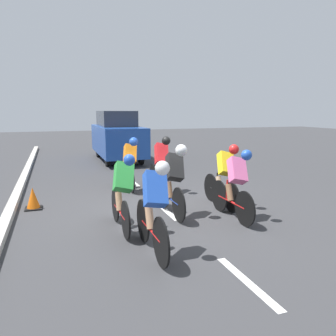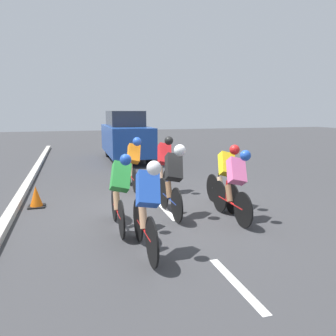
{
  "view_description": "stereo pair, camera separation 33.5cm",
  "coord_description": "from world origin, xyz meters",
  "views": [
    {
      "loc": [
        2.24,
        6.68,
        2.17
      ],
      "look_at": [
        -0.04,
        0.15,
        0.95
      ],
      "focal_mm": 35.0,
      "sensor_mm": 36.0,
      "label": 1
    },
    {
      "loc": [
        1.92,
        6.78,
        2.17
      ],
      "look_at": [
        -0.04,
        0.15,
        0.95
      ],
      "focal_mm": 35.0,
      "sensor_mm": 36.0,
      "label": 2
    }
  ],
  "objects": [
    {
      "name": "cyclist_yellow",
      "position": [
        -1.33,
        0.31,
        0.76
      ],
      "size": [
        0.44,
        1.65,
        1.45
      ],
      "color": "black",
      "rests_on": "ground"
    },
    {
      "name": "traffic_cone",
      "position": [
        2.75,
        -0.96,
        0.24
      ],
      "size": [
        0.36,
        0.36,
        0.49
      ],
      "color": "black",
      "rests_on": "ground"
    },
    {
      "name": "cyclist_blue",
      "position": [
        0.89,
        2.17,
        0.76
      ],
      "size": [
        0.4,
        1.68,
        1.48
      ],
      "color": "black",
      "rests_on": "ground"
    },
    {
      "name": "cyclist_orange",
      "position": [
        0.3,
        -2.07,
        0.79
      ],
      "size": [
        0.43,
        1.63,
        1.47
      ],
      "color": "black",
      "rests_on": "ground"
    },
    {
      "name": "lane_stripe_mid",
      "position": [
        0.0,
        0.15,
        0.0
      ],
      "size": [
        0.12,
        1.4,
        0.01
      ],
      "primitive_type": "cube",
      "color": "white",
      "rests_on": "ground"
    },
    {
      "name": "cyclist_black",
      "position": [
        -0.03,
        0.53,
        0.8
      ],
      "size": [
        0.43,
        1.65,
        1.52
      ],
      "color": "black",
      "rests_on": "ground"
    },
    {
      "name": "lane_stripe_far",
      "position": [
        0.0,
        -3.05,
        0.0
      ],
      "size": [
        0.12,
        1.4,
        0.01
      ],
      "primitive_type": "cube",
      "color": "white",
      "rests_on": "ground"
    },
    {
      "name": "support_car",
      "position": [
        -0.38,
        -7.51,
        1.08
      ],
      "size": [
        1.7,
        4.44,
        2.15
      ],
      "color": "black",
      "rests_on": "ground"
    },
    {
      "name": "lane_stripe_near",
      "position": [
        0.0,
        3.35,
        0.0
      ],
      "size": [
        0.12,
        1.4,
        0.01
      ],
      "primitive_type": "cube",
      "color": "white",
      "rests_on": "ground"
    },
    {
      "name": "cyclist_red",
      "position": [
        -0.4,
        -1.46,
        0.8
      ],
      "size": [
        0.43,
        1.67,
        1.52
      ],
      "color": "black",
      "rests_on": "ground"
    },
    {
      "name": "cyclist_pink",
      "position": [
        -1.13,
        1.11,
        0.75
      ],
      "size": [
        0.43,
        1.7,
        1.44
      ],
      "color": "black",
      "rests_on": "ground"
    },
    {
      "name": "cyclist_green",
      "position": [
        1.12,
        1.0,
        0.74
      ],
      "size": [
        0.44,
        1.64,
        1.43
      ],
      "color": "black",
      "rests_on": "ground"
    },
    {
      "name": "ground_plane",
      "position": [
        0.0,
        0.0,
        0.0
      ],
      "size": [
        60.0,
        60.0,
        0.0
      ],
      "primitive_type": "plane",
      "color": "#38383A"
    },
    {
      "name": "curb",
      "position": [
        3.2,
        0.15,
        0.07
      ],
      "size": [
        0.2,
        27.24,
        0.14
      ],
      "primitive_type": "cube",
      "color": "#B7B2A8",
      "rests_on": "ground"
    }
  ]
}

